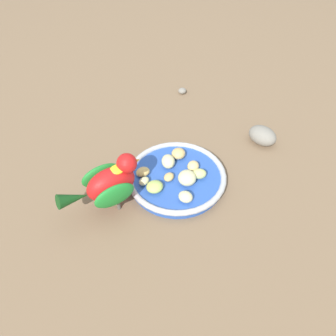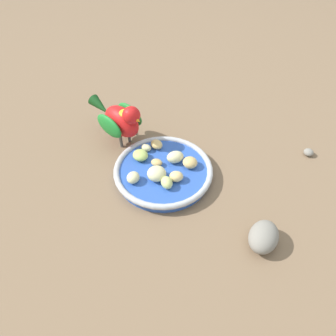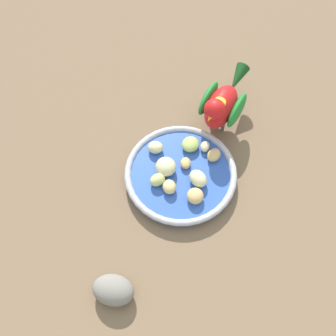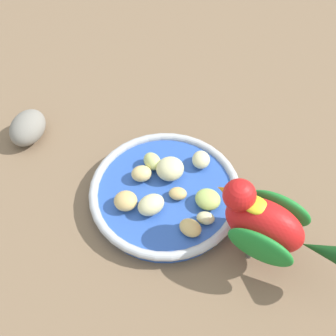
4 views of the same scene
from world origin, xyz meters
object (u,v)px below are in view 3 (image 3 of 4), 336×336
object	(u,v)px
apple_piece_3	(185,163)
apple_piece_7	(205,146)
apple_piece_2	(169,187)
apple_piece_4	(155,147)
apple_piece_0	(195,196)
rock_large	(113,290)
apple_piece_9	(158,180)
parrot	(222,104)
apple_piece_5	(198,179)
apple_piece_8	(214,157)
apple_piece_6	(190,144)
apple_piece_1	(166,167)
feeding_bowl	(181,174)

from	to	relation	value
apple_piece_3	apple_piece_7	distance (m)	0.05
apple_piece_2	apple_piece_4	bearing A→B (deg)	90.60
apple_piece_0	apple_piece_7	size ratio (longest dim) A/B	1.32
apple_piece_0	rock_large	bearing A→B (deg)	-147.07
apple_piece_3	apple_piece_9	bearing A→B (deg)	-160.70
parrot	apple_piece_0	bearing A→B (deg)	11.04
apple_piece_5	apple_piece_9	distance (m)	0.08
apple_piece_7	apple_piece_5	bearing A→B (deg)	-119.60
apple_piece_0	apple_piece_8	bearing A→B (deg)	47.69
apple_piece_0	apple_piece_8	distance (m)	0.09
apple_piece_5	rock_large	size ratio (longest dim) A/B	0.54
apple_piece_4	apple_piece_0	bearing A→B (deg)	-71.38
apple_piece_3	apple_piece_6	size ratio (longest dim) A/B	0.71
apple_piece_6	apple_piece_8	world-z (taller)	apple_piece_6
apple_piece_5	apple_piece_7	distance (m)	0.07
apple_piece_5	apple_piece_0	bearing A→B (deg)	-117.06
apple_piece_1	apple_piece_5	size ratio (longest dim) A/B	1.05
apple_piece_4	rock_large	world-z (taller)	rock_large
feeding_bowl	apple_piece_5	bearing A→B (deg)	-46.84
apple_piece_2	rock_large	world-z (taller)	rock_large
apple_piece_4	apple_piece_8	xyz separation A→B (m)	(0.10, -0.05, -0.00)
apple_piece_2	apple_piece_5	distance (m)	0.06
apple_piece_9	apple_piece_0	bearing A→B (deg)	-42.39
parrot	rock_large	distance (m)	0.40
apple_piece_3	apple_piece_4	bearing A→B (deg)	133.90
apple_piece_4	apple_piece_6	distance (m)	0.07
apple_piece_7	apple_piece_9	xyz separation A→B (m)	(-0.11, -0.04, 0.00)
apple_piece_2	apple_piece_7	distance (m)	0.11
apple_piece_6	parrot	bearing A→B (deg)	30.24
apple_piece_8	apple_piece_9	distance (m)	0.12
apple_piece_7	feeding_bowl	bearing A→B (deg)	-148.41
feeding_bowl	apple_piece_6	xyz separation A→B (m)	(0.04, 0.05, 0.02)
apple_piece_3	apple_piece_5	xyz separation A→B (m)	(0.01, -0.04, 0.01)
feeding_bowl	apple_piece_6	bearing A→B (deg)	54.42
apple_piece_1	apple_piece_9	distance (m)	0.03
apple_piece_9	rock_large	distance (m)	0.21
apple_piece_6	apple_piece_9	xyz separation A→B (m)	(-0.08, -0.06, 0.00)
apple_piece_1	apple_piece_2	world-z (taller)	apple_piece_1
apple_piece_0	apple_piece_2	bearing A→B (deg)	141.59
apple_piece_0	apple_piece_1	distance (m)	0.08
feeding_bowl	parrot	size ratio (longest dim) A/B	1.51
apple_piece_0	apple_piece_9	bearing A→B (deg)	137.61
apple_piece_6	apple_piece_3	bearing A→B (deg)	-121.94
apple_piece_9	parrot	world-z (taller)	parrot
apple_piece_5	feeding_bowl	bearing A→B (deg)	133.16
parrot	apple_piece_6	bearing A→B (deg)	-14.48
apple_piece_9	parrot	bearing A→B (deg)	32.28
apple_piece_1	apple_piece_6	bearing A→B (deg)	30.86
apple_piece_0	apple_piece_3	size ratio (longest dim) A/B	1.27
apple_piece_1	apple_piece_5	xyz separation A→B (m)	(0.05, -0.04, -0.00)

